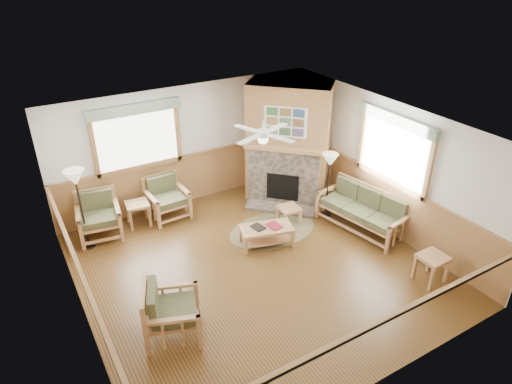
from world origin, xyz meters
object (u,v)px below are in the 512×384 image
end_table_chairs (138,214)px  armchair_back_right (167,198)px  sofa (362,210)px  coffee_table (266,236)px  end_table_sofa (431,268)px  floor_lamp_right (328,185)px  floor_lamp_left (82,210)px  footstool (289,214)px  armchair_left (172,310)px  armchair_back_left (99,216)px

end_table_chairs → armchair_back_right: bearing=0.0°
sofa → coffee_table: 2.08m
sofa → end_table_sofa: bearing=-14.2°
coffee_table → floor_lamp_right: 1.83m
coffee_table → floor_lamp_left: 3.57m
sofa → footstool: 1.52m
armchair_left → footstool: (3.32, 1.77, -0.28)m
end_table_chairs → floor_lamp_right: (3.66, -1.72, 0.48)m
sofa → floor_lamp_right: bearing=-171.4°
armchair_back_right → armchair_left: bearing=-112.4°
armchair_back_left → coffee_table: size_ratio=0.90×
armchair_back_left → armchair_back_right: size_ratio=1.03×
armchair_back_left → footstool: bearing=-14.0°
floor_lamp_right → armchair_back_right: bearing=150.3°
sofa → end_table_sofa: size_ratio=3.54×
armchair_back_left → end_table_sofa: bearing=-34.8°
sofa → end_table_chairs: sofa is taller
floor_lamp_right → floor_lamp_left: bearing=163.2°
armchair_left → floor_lamp_left: (-0.60, 3.03, 0.38)m
armchair_back_left → floor_lamp_right: bearing=-12.1°
armchair_left → coffee_table: 2.78m
armchair_back_right → floor_lamp_left: bearing=-174.1°
armchair_left → floor_lamp_right: size_ratio=0.62×
coffee_table → footstool: 0.99m
coffee_table → footstool: bearing=44.9°
armchair_back_left → floor_lamp_left: 0.55m
armchair_back_left → coffee_table: (2.73, -1.98, -0.26)m
footstool → floor_lamp_right: floor_lamp_right is taller
floor_lamp_right → coffee_table: bearing=-170.2°
footstool → end_table_chairs: bearing=151.3°
armchair_back_right → floor_lamp_left: (-1.78, -0.27, 0.39)m
end_table_chairs → end_table_sofa: size_ratio=0.99×
armchair_back_left → end_table_sofa: armchair_back_left is taller
footstool → floor_lamp_right: 1.04m
armchair_back_left → floor_lamp_left: size_ratio=0.55×
coffee_table → end_table_sofa: end_table_sofa is taller
end_table_chairs → floor_lamp_right: 4.07m
end_table_sofa → floor_lamp_left: floor_lamp_left is taller
floor_lamp_left → end_table_chairs: bearing=13.7°
floor_lamp_left → floor_lamp_right: (4.78, -1.44, -0.10)m
armchair_back_right → end_table_chairs: bearing=177.2°
coffee_table → floor_lamp_left: (-3.05, 1.74, 0.63)m
coffee_table → end_table_chairs: size_ratio=1.96×
sofa → floor_lamp_left: size_ratio=1.11×
armchair_left → end_table_sofa: size_ratio=1.75×
armchair_left → end_table_chairs: armchair_left is taller
armchair_back_left → armchair_left: 3.28m
footstool → floor_lamp_right: (0.86, -0.18, 0.56)m
armchair_back_right → floor_lamp_left: 1.84m
coffee_table → floor_lamp_right: size_ratio=0.69×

